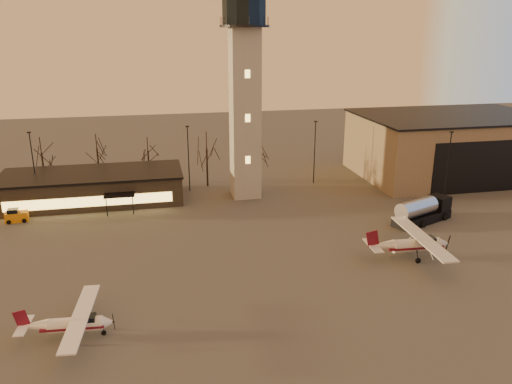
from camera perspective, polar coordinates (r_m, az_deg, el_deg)
ground at (r=48.18m, az=5.67°, el=-11.46°), size 220.00×220.00×0.00m
control_tower at (r=71.46m, az=-1.29°, el=12.13°), size 6.80×6.80×32.60m
hangar at (r=90.64m, az=21.31°, el=5.01°), size 30.60×20.60×10.30m
terminal at (r=75.47m, az=-18.14°, el=0.55°), size 25.40×12.20×4.30m
light_poles at (r=74.43m, az=-0.99°, el=3.83°), size 58.50×12.25×10.14m
tree_row at (r=80.96m, az=-12.08°, el=4.98°), size 37.20×9.20×8.80m
cessna_front at (r=57.24m, az=17.93°, el=-6.01°), size 9.99×12.62×3.47m
cessna_rear at (r=43.91m, az=-19.73°, el=-14.27°), size 8.04×10.15×2.79m
fuel_truck at (r=67.59m, az=18.45°, el=-2.25°), size 9.15×5.68×3.29m
service_cart at (r=71.64m, az=-25.70°, el=-2.56°), size 2.85×1.96×1.73m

